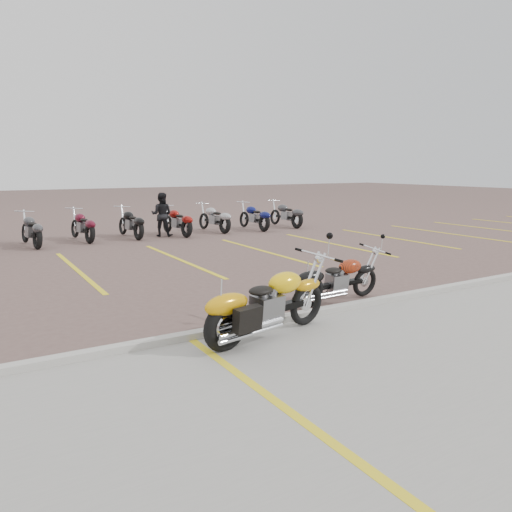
{
  "coord_description": "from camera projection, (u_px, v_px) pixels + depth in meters",
  "views": [
    {
      "loc": [
        -5.04,
        -8.51,
        2.52
      ],
      "look_at": [
        -0.03,
        -0.09,
        0.75
      ],
      "focal_mm": 35.0,
      "sensor_mm": 36.0,
      "label": 1
    }
  ],
  "objects": [
    {
      "name": "ground",
      "position": [
        255.0,
        291.0,
        10.18
      ],
      "size": [
        100.0,
        100.0,
        0.0
      ],
      "primitive_type": "plane",
      "color": "brown",
      "rests_on": "ground"
    },
    {
      "name": "concrete_apron",
      "position": [
        434.0,
        366.0,
        6.38
      ],
      "size": [
        60.0,
        5.0,
        0.01
      ],
      "primitive_type": "cube",
      "color": "#9E9B93",
      "rests_on": "ground"
    },
    {
      "name": "curb",
      "position": [
        315.0,
        313.0,
        8.48
      ],
      "size": [
        60.0,
        0.18,
        0.12
      ],
      "primitive_type": "cube",
      "color": "#ADAAA3",
      "rests_on": "ground"
    },
    {
      "name": "parking_stripes",
      "position": [
        180.0,
        260.0,
        13.57
      ],
      "size": [
        38.0,
        5.5,
        0.01
      ],
      "primitive_type": null,
      "color": "yellow",
      "rests_on": "ground"
    },
    {
      "name": "apron_stripe",
      "position": [
        285.0,
        409.0,
        5.22
      ],
      "size": [
        0.12,
        5.0,
        0.0
      ],
      "primitive_type": "cube",
      "color": "yellow",
      "rests_on": "concrete_apron"
    },
    {
      "name": "yellow_cruiser",
      "position": [
        265.0,
        307.0,
        7.31
      ],
      "size": [
        2.33,
        0.62,
        0.97
      ],
      "rotation": [
        0.08,
        0.0,
        0.21
      ],
      "color": "black",
      "rests_on": "ground"
    },
    {
      "name": "flame_cruiser",
      "position": [
        335.0,
        282.0,
        9.28
      ],
      "size": [
        1.97,
        0.3,
        0.81
      ],
      "rotation": [
        0.12,
        0.0,
        0.04
      ],
      "color": "black",
      "rests_on": "ground"
    },
    {
      "name": "person_b",
      "position": [
        162.0,
        214.0,
        18.05
      ],
      "size": [
        0.97,
        0.93,
        1.58
      ],
      "primitive_type": "imported",
      "rotation": [
        0.0,
        0.0,
        2.55
      ],
      "color": "black",
      "rests_on": "ground"
    },
    {
      "name": "bg_bike_row",
      "position": [
        82.0,
        225.0,
        16.84
      ],
      "size": [
        17.24,
        2.03,
        1.1
      ],
      "color": "black",
      "rests_on": "ground"
    }
  ]
}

